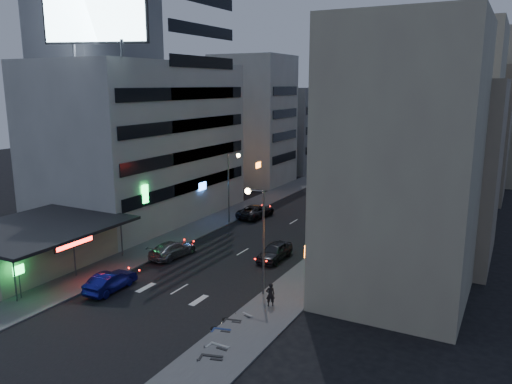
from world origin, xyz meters
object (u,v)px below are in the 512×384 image
Objects in this scene: parked_car_right_near at (275,251)px; parked_car_left at (256,211)px; parked_car_right_far at (347,210)px; road_car_blue at (111,281)px; scooter_black_a at (224,347)px; road_car_silver at (173,249)px; parked_car_right_mid at (329,227)px; scooter_silver_a at (230,338)px; person at (270,295)px; scooter_blue at (232,322)px; scooter_black_b at (242,313)px; scooter_silver_b at (253,310)px.

parked_car_right_near reaches higher than parked_car_left.
road_car_blue is at bearing -109.65° from parked_car_right_far.
road_car_silver is at bearing 30.23° from scooter_black_a.
parked_car_right_mid reaches higher than road_car_blue.
parked_car_right_mid is 2.33× the size of scooter_silver_a.
road_car_blue reaches higher than scooter_silver_a.
parked_car_right_far is 3.24× the size of person.
scooter_black_a reaches higher than scooter_blue.
scooter_silver_a is 1.14× the size of scooter_black_b.
road_car_blue is at bearing -22.82° from person.
parked_car_left is at bearing -152.01° from parked_car_right_far.
road_car_silver is 14.56m from scooter_black_b.
road_car_silver is at bearing -129.21° from parked_car_right_mid.
road_car_silver is at bearing -90.04° from road_car_blue.
scooter_black_b is 1.09× the size of scooter_silver_b.
road_car_silver is 14.42m from scooter_silver_b.
parked_car_right_mid is 19.22m from person.
parked_car_right_far is 29.88m from scooter_black_b.
parked_car_right_mid is 0.82× the size of parked_car_right_far.
scooter_silver_b is (3.75, -11.08, -0.18)m from parked_car_right_near.
road_car_silver is 2.91× the size of scooter_black_b.
person reaches higher than parked_car_right_mid.
scooter_silver_b is at bearing 122.58° from parked_car_left.
person is at bearing 3.99° from scooter_silver_a.
parked_car_right_far is at bearing -9.43° from scooter_blue.
parked_car_left is 2.78× the size of scooter_silver_a.
parked_car_left is 3.11× the size of scooter_blue.
parked_car_right_far is 31.30m from scooter_blue.
road_car_blue is (-8.14, -12.14, -0.03)m from parked_car_right_near.
parked_car_right_mid is 2.65× the size of scooter_black_b.
parked_car_right_near is at bearing -152.16° from road_car_silver.
scooter_black_a is (4.66, -16.37, -0.05)m from parked_car_right_near.
parked_car_right_near is 15.95m from scooter_silver_a.
scooter_silver_b is at bearing 153.86° from road_car_silver.
scooter_black_a is (3.56, -34.22, -0.08)m from parked_car_right_far.
scooter_black_a is 4.61m from scooter_black_b.
scooter_black_a is (12.79, -4.23, -0.02)m from road_car_blue.
parked_car_right_far reaches higher than road_car_silver.
parked_car_right_near is at bearing 2.70° from scooter_black_b.
scooter_black_a is (3.05, -26.36, -0.03)m from parked_car_right_mid.
parked_car_right_mid is 26.54m from scooter_black_a.
scooter_silver_b is at bearing -37.10° from scooter_black_b.
scooter_silver_b is (11.89, 1.06, -0.15)m from road_car_blue.
person reaches higher than scooter_black_b.
parked_car_right_near reaches higher than scooter_silver_a.
scooter_silver_b is (0.36, 2.29, -0.05)m from scooter_blue.
person is at bearing 161.67° from road_car_silver.
parked_car_right_far is 33.33m from scooter_silver_a.
parked_car_left is 0.98× the size of parked_car_right_far.
parked_car_right_far is 29.05m from scooter_silver_b.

